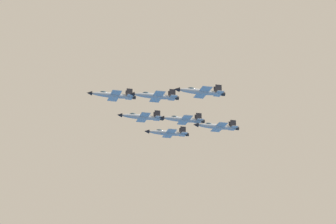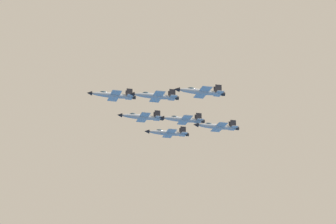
{
  "view_description": "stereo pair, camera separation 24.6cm",
  "coord_description": "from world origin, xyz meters",
  "px_view_note": "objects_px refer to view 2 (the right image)",
  "views": [
    {
      "loc": [
        130.17,
        173.51,
        24.95
      ],
      "look_at": [
        -9.46,
        -0.82,
        108.0
      ],
      "focal_mm": 73.75,
      "sensor_mm": 36.0,
      "label": 1
    },
    {
      "loc": [
        129.98,
        173.66,
        24.95
      ],
      "look_at": [
        -9.46,
        -0.82,
        108.0
      ],
      "focal_mm": 73.75,
      "sensor_mm": 36.0,
      "label": 2
    }
  ],
  "objects_px": {
    "jet_right_wingman": "(141,117)",
    "jet_left_wingman": "(155,96)",
    "jet_lead": "(112,95)",
    "jet_left_outer": "(201,92)",
    "jet_trailing": "(217,126)",
    "jet_slot_rear": "(183,119)",
    "jet_right_outer": "(168,133)"
  },
  "relations": [
    {
      "from": "jet_left_wingman",
      "to": "jet_left_outer",
      "type": "bearing_deg",
      "value": 140.15
    },
    {
      "from": "jet_right_wingman",
      "to": "jet_left_wingman",
      "type": "bearing_deg",
      "value": 90.23
    },
    {
      "from": "jet_lead",
      "to": "jet_right_wingman",
      "type": "distance_m",
      "value": 16.64
    },
    {
      "from": "jet_right_outer",
      "to": "jet_trailing",
      "type": "bearing_deg",
      "value": 121.3
    },
    {
      "from": "jet_lead",
      "to": "jet_trailing",
      "type": "xyz_separation_m",
      "value": [
        -34.13,
        15.33,
        -8.1
      ]
    },
    {
      "from": "jet_left_wingman",
      "to": "jet_trailing",
      "type": "xyz_separation_m",
      "value": [
        -27.1,
        0.55,
        -4.95
      ]
    },
    {
      "from": "jet_lead",
      "to": "jet_slot_rear",
      "type": "relative_size",
      "value": 1.04
    },
    {
      "from": "jet_left_outer",
      "to": "jet_slot_rear",
      "type": "distance_m",
      "value": 21.3
    },
    {
      "from": "jet_right_wingman",
      "to": "jet_trailing",
      "type": "bearing_deg",
      "value": 157.2
    },
    {
      "from": "jet_lead",
      "to": "jet_slot_rear",
      "type": "bearing_deg",
      "value": 179.51
    },
    {
      "from": "jet_left_wingman",
      "to": "jet_right_wingman",
      "type": "height_order",
      "value": "jet_right_wingman"
    },
    {
      "from": "jet_lead",
      "to": "jet_left_wingman",
      "type": "distance_m",
      "value": 16.67
    },
    {
      "from": "jet_lead",
      "to": "jet_right_outer",
      "type": "xyz_separation_m",
      "value": [
        -31.44,
        -9.12,
        -4.57
      ]
    },
    {
      "from": "jet_left_wingman",
      "to": "jet_left_outer",
      "type": "xyz_separation_m",
      "value": [
        -7.03,
        14.78,
        -1.36
      ]
    },
    {
      "from": "jet_left_outer",
      "to": "jet_trailing",
      "type": "relative_size",
      "value": 1.02
    },
    {
      "from": "jet_left_wingman",
      "to": "jet_right_wingman",
      "type": "relative_size",
      "value": 0.99
    },
    {
      "from": "jet_lead",
      "to": "jet_left_wingman",
      "type": "relative_size",
      "value": 1.01
    },
    {
      "from": "jet_right_wingman",
      "to": "jet_right_outer",
      "type": "bearing_deg",
      "value": -139.4
    },
    {
      "from": "jet_right_outer",
      "to": "jet_trailing",
      "type": "xyz_separation_m",
      "value": [
        -2.69,
        24.45,
        -3.53
      ]
    },
    {
      "from": "jet_slot_rear",
      "to": "jet_trailing",
      "type": "distance_m",
      "value": 12.56
    },
    {
      "from": "jet_left_wingman",
      "to": "jet_right_outer",
      "type": "bearing_deg",
      "value": -110.9
    },
    {
      "from": "jet_lead",
      "to": "jet_left_outer",
      "type": "height_order",
      "value": "jet_lead"
    },
    {
      "from": "jet_right_wingman",
      "to": "jet_left_outer",
      "type": "bearing_deg",
      "value": 111.64
    },
    {
      "from": "jet_trailing",
      "to": "jet_right_outer",
      "type": "bearing_deg",
      "value": -59.54
    },
    {
      "from": "jet_right_wingman",
      "to": "jet_left_outer",
      "type": "distance_m",
      "value": 34.19
    },
    {
      "from": "jet_right_outer",
      "to": "jet_slot_rear",
      "type": "relative_size",
      "value": 1.04
    },
    {
      "from": "jet_lead",
      "to": "jet_trailing",
      "type": "distance_m",
      "value": 38.28
    },
    {
      "from": "jet_lead",
      "to": "jet_right_wingman",
      "type": "xyz_separation_m",
      "value": [
        -15.72,
        -4.56,
        -3.0
      ]
    },
    {
      "from": "jet_lead",
      "to": "jet_slot_rear",
      "type": "distance_m",
      "value": 25.8
    },
    {
      "from": "jet_right_wingman",
      "to": "jet_slot_rear",
      "type": "height_order",
      "value": "jet_right_wingman"
    },
    {
      "from": "jet_right_wingman",
      "to": "jet_trailing",
      "type": "xyz_separation_m",
      "value": [
        -18.41,
        19.89,
        -5.1
      ]
    },
    {
      "from": "jet_left_wingman",
      "to": "jet_left_outer",
      "type": "height_order",
      "value": "jet_left_wingman"
    }
  ]
}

